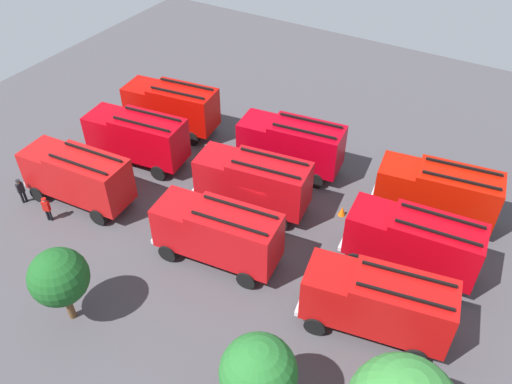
# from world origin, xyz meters

# --- Properties ---
(ground_plane) EXTENTS (56.50, 56.50, 0.00)m
(ground_plane) POSITION_xyz_m (0.00, 0.00, 0.00)
(ground_plane) COLOR #423F44
(fire_truck_0) EXTENTS (7.46, 3.54, 3.88)m
(fire_truck_0) POSITION_xyz_m (-9.81, -4.80, 2.15)
(fire_truck_0) COLOR #B11004
(fire_truck_0) RESTS_ON ground
(fire_truck_1) EXTENTS (7.44, 3.45, 3.88)m
(fire_truck_1) POSITION_xyz_m (0.08, -4.85, 2.15)
(fire_truck_1) COLOR #A90312
(fire_truck_1) RESTS_ON ground
(fire_truck_2) EXTENTS (7.46, 3.51, 3.88)m
(fire_truck_2) POSITION_xyz_m (10.09, -4.71, 2.15)
(fire_truck_2) COLOR #B10904
(fire_truck_2) RESTS_ON ground
(fire_truck_3) EXTENTS (7.38, 3.24, 3.88)m
(fire_truck_3) POSITION_xyz_m (-9.83, 0.01, 2.15)
(fire_truck_3) COLOR #B0040E
(fire_truck_3) RESTS_ON ground
(fire_truck_4) EXTENTS (7.46, 3.51, 3.88)m
(fire_truck_4) POSITION_xyz_m (0.23, -0.08, 2.15)
(fire_truck_4) COLOR #B00B11
(fire_truck_4) RESTS_ON ground
(fire_truck_5) EXTENTS (7.44, 3.45, 3.88)m
(fire_truck_5) POSITION_xyz_m (9.61, -0.22, 2.15)
(fire_truck_5) COLOR #B9030F
(fire_truck_5) RESTS_ON ground
(fire_truck_6) EXTENTS (7.51, 3.75, 3.88)m
(fire_truck_6) POSITION_xyz_m (-9.61, 4.88, 2.15)
(fire_truck_6) COLOR #B70D0D
(fire_truck_6) RESTS_ON ground
(fire_truck_7) EXTENTS (7.43, 3.42, 3.88)m
(fire_truck_7) POSITION_xyz_m (-0.39, 4.78, 2.15)
(fire_truck_7) COLOR #B80E11
(fire_truck_7) RESTS_ON ground
(fire_truck_8) EXTENTS (7.36, 3.18, 3.88)m
(fire_truck_8) POSITION_xyz_m (9.97, 5.00, 2.15)
(fire_truck_8) COLOR #B41111
(fire_truck_8) RESTS_ON ground
(firefighter_0) EXTENTS (0.47, 0.36, 1.73)m
(firefighter_0) POSITION_xyz_m (10.53, 7.37, 0.97)
(firefighter_0) COLOR black
(firefighter_0) RESTS_ON ground
(firefighter_1) EXTENTS (0.32, 0.46, 1.76)m
(firefighter_1) POSITION_xyz_m (13.27, 6.97, 0.99)
(firefighter_1) COLOR black
(firefighter_1) RESTS_ON ground
(firefighter_2) EXTENTS (0.42, 0.48, 1.77)m
(firefighter_2) POSITION_xyz_m (-1.22, -8.46, 1.00)
(firefighter_2) COLOR black
(firefighter_2) RESTS_ON ground
(tree_1) EXTENTS (3.18, 3.18, 4.93)m
(tree_1) POSITION_xyz_m (-6.91, 11.60, 3.32)
(tree_1) COLOR brown
(tree_1) RESTS_ON ground
(tree_2) EXTENTS (2.90, 2.90, 4.50)m
(tree_2) POSITION_xyz_m (3.93, 11.93, 3.03)
(tree_2) COLOR brown
(tree_2) RESTS_ON ground
(traffic_cone_0) EXTENTS (0.46, 0.46, 0.66)m
(traffic_cone_0) POSITION_xyz_m (-4.95, -2.24, 0.33)
(traffic_cone_0) COLOR #F2600C
(traffic_cone_0) RESTS_ON ground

